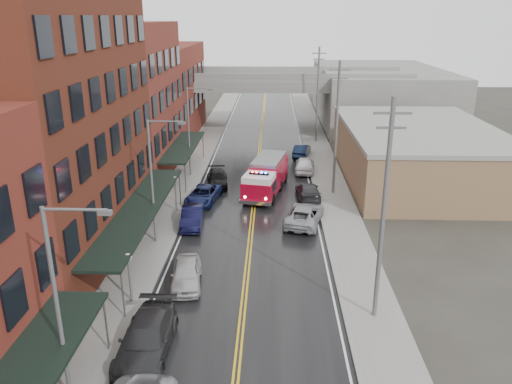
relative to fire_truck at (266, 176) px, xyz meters
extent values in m
cube|color=black|center=(-0.99, -5.05, -1.66)|extent=(11.00, 160.00, 0.02)
cube|color=slate|center=(-8.29, -5.05, -1.59)|extent=(3.00, 160.00, 0.15)
cube|color=slate|center=(6.31, -5.05, -1.59)|extent=(3.00, 160.00, 0.15)
cube|color=gray|center=(-6.64, -5.05, -1.59)|extent=(0.30, 160.00, 0.15)
cube|color=gray|center=(4.66, -5.05, -1.59)|extent=(0.30, 160.00, 0.15)
cube|color=#502015|center=(-14.29, -12.05, 7.33)|extent=(9.00, 20.00, 18.00)
cube|color=maroon|center=(-14.29, 5.45, 5.83)|extent=(9.00, 15.00, 15.00)
cube|color=maroon|center=(-14.29, 22.95, 4.33)|extent=(9.00, 20.00, 12.00)
cube|color=olive|center=(15.01, 4.95, 0.83)|extent=(14.00, 22.00, 5.00)
cube|color=slate|center=(17.01, 34.95, 2.33)|extent=(18.00, 30.00, 8.00)
cylinder|color=slate|center=(-7.34, -23.45, -0.17)|extent=(0.10, 0.10, 3.00)
cube|color=black|center=(-8.49, -12.05, 1.33)|extent=(2.60, 18.00, 0.18)
cylinder|color=slate|center=(-7.34, -20.65, -0.17)|extent=(0.10, 0.10, 3.00)
cylinder|color=slate|center=(-7.34, -3.45, -0.17)|extent=(0.10, 0.10, 3.00)
cube|color=black|center=(-8.49, 5.45, 1.33)|extent=(2.60, 13.00, 0.18)
cylinder|color=slate|center=(-7.34, -0.65, -0.17)|extent=(0.10, 0.10, 3.00)
cylinder|color=slate|center=(-7.34, 11.55, -0.17)|extent=(0.10, 0.10, 3.00)
cylinder|color=#59595B|center=(-7.39, -19.05, -0.27)|extent=(0.14, 0.14, 2.80)
sphere|color=silver|center=(-7.39, -19.05, 1.23)|extent=(0.44, 0.44, 0.44)
cylinder|color=#59595B|center=(-7.39, -5.05, -0.27)|extent=(0.14, 0.14, 2.80)
sphere|color=silver|center=(-7.39, -5.05, 1.23)|extent=(0.44, 0.44, 0.44)
cylinder|color=#59595B|center=(-7.79, -27.05, 2.83)|extent=(0.18, 0.18, 9.00)
cylinder|color=#59595B|center=(-6.59, -27.05, 7.23)|extent=(2.40, 0.12, 0.12)
cube|color=#59595B|center=(-5.49, -27.05, 7.13)|extent=(0.50, 0.22, 0.18)
cylinder|color=#59595B|center=(-7.79, -11.05, 2.83)|extent=(0.18, 0.18, 9.00)
cylinder|color=#59595B|center=(-6.59, -11.05, 7.23)|extent=(2.40, 0.12, 0.12)
cube|color=#59595B|center=(-5.49, -11.05, 7.13)|extent=(0.50, 0.22, 0.18)
cylinder|color=#59595B|center=(-7.79, 4.95, 2.83)|extent=(0.18, 0.18, 9.00)
cylinder|color=#59595B|center=(-6.59, 4.95, 7.23)|extent=(2.40, 0.12, 0.12)
cube|color=#59595B|center=(-5.49, 4.95, 7.13)|extent=(0.50, 0.22, 0.18)
cylinder|color=#59595B|center=(6.21, -20.05, 4.33)|extent=(0.24, 0.24, 12.00)
cube|color=#59595B|center=(6.21, -20.05, 9.53)|extent=(1.80, 0.12, 0.12)
cube|color=#59595B|center=(6.21, -20.05, 8.83)|extent=(1.40, 0.12, 0.12)
cylinder|color=#59595B|center=(6.21, -0.05, 4.33)|extent=(0.24, 0.24, 12.00)
cube|color=#59595B|center=(6.21, -0.05, 9.53)|extent=(1.80, 0.12, 0.12)
cube|color=#59595B|center=(6.21, -0.05, 8.83)|extent=(1.40, 0.12, 0.12)
cylinder|color=#59595B|center=(6.21, 19.95, 4.33)|extent=(0.24, 0.24, 12.00)
cube|color=#59595B|center=(6.21, 19.95, 9.53)|extent=(1.80, 0.12, 0.12)
cube|color=#59595B|center=(6.21, 19.95, 8.83)|extent=(1.40, 0.12, 0.12)
cube|color=slate|center=(-0.99, 26.95, 5.08)|extent=(40.00, 10.00, 1.50)
cube|color=slate|center=(-11.99, 26.95, 1.33)|extent=(1.60, 8.00, 6.00)
cube|color=slate|center=(10.01, 26.95, 1.33)|extent=(1.60, 8.00, 6.00)
cube|color=maroon|center=(0.26, 1.30, -0.02)|extent=(3.76, 6.25, 2.23)
cube|color=maroon|center=(-0.56, -2.75, -0.34)|extent=(3.15, 3.23, 1.59)
cube|color=silver|center=(-0.56, -2.75, 0.72)|extent=(2.98, 3.00, 0.53)
cube|color=black|center=(-0.52, -2.54, -0.02)|extent=(2.96, 2.19, 0.85)
cube|color=slate|center=(0.26, 1.30, 1.25)|extent=(3.42, 5.78, 0.32)
cube|color=black|center=(-0.56, -2.75, 1.07)|extent=(1.72, 0.63, 0.15)
sphere|color=#FF0C0C|center=(-1.13, -2.63, 1.15)|extent=(0.21, 0.21, 0.21)
sphere|color=#1933FF|center=(0.01, -2.87, 1.15)|extent=(0.21, 0.21, 0.21)
cylinder|color=black|center=(-1.72, -2.62, -1.14)|extent=(1.11, 0.57, 1.06)
cylinder|color=black|center=(0.56, -3.09, -1.14)|extent=(1.11, 0.57, 1.06)
cylinder|color=black|center=(-0.98, 1.02, -1.14)|extent=(1.11, 0.57, 1.06)
cylinder|color=black|center=(1.30, 0.55, -1.14)|extent=(1.11, 0.57, 1.06)
cylinder|color=black|center=(-0.46, 3.62, -1.14)|extent=(1.11, 0.57, 1.06)
cylinder|color=black|center=(1.83, 3.15, -1.14)|extent=(1.11, 0.57, 1.06)
imported|color=#28282A|center=(-5.42, -23.53, -0.83)|extent=(2.38, 5.79, 1.68)
imported|color=#B2B2B2|center=(-4.59, -16.91, -0.92)|extent=(2.25, 4.58, 1.50)
imported|color=black|center=(-5.63, -7.85, -0.92)|extent=(1.90, 4.64, 1.50)
imported|color=#131B48|center=(-5.46, -2.70, -0.96)|extent=(3.13, 5.38, 1.41)
imported|color=black|center=(-4.75, 2.03, -0.97)|extent=(2.53, 5.02, 1.40)
imported|color=#95979C|center=(3.13, -7.14, -0.90)|extent=(3.75, 5.95, 1.53)
imported|color=#2B2B2E|center=(3.80, -1.42, -0.96)|extent=(2.17, 4.97, 1.42)
imported|color=silver|center=(4.01, 6.75, -0.85)|extent=(2.34, 4.96, 1.64)
imported|color=black|center=(4.01, 12.84, -0.93)|extent=(2.43, 4.67, 1.46)
camera|label=1|loc=(0.54, -43.64, 13.86)|focal=35.00mm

